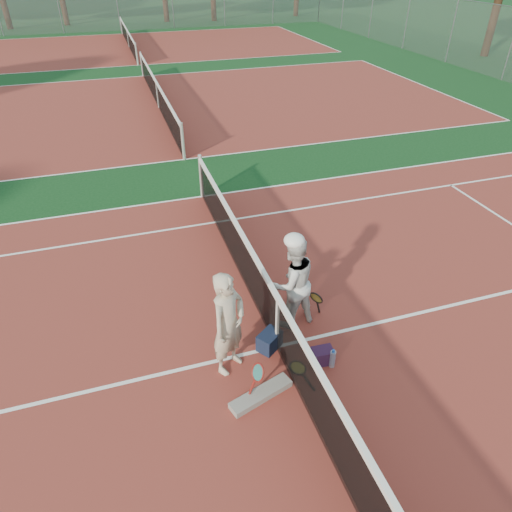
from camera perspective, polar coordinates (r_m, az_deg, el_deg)
The scene contains 17 objects.
ground at distance 7.35m, azimuth 2.59°, elevation -11.29°, with size 130.00×130.00×0.00m, color #0E3314.
court_main at distance 7.35m, azimuth 2.59°, elevation -11.27°, with size 23.77×10.97×0.01m, color maroon.
court_far_a at distance 19.12m, azimuth -12.03°, elevation 17.68°, with size 23.77×10.97×0.01m, color maroon.
court_far_b at distance 32.28m, azimuth -15.57°, elevation 23.85°, with size 23.77×10.97×0.01m, color maroon.
net_main at distance 6.99m, azimuth 2.69°, elevation -8.36°, with size 0.10×10.98×1.02m, color black, non-canonical shape.
net_far_a at distance 18.99m, azimuth -12.23°, elevation 19.14°, with size 0.10×10.98×1.02m, color black, non-canonical shape.
net_far_b at distance 32.20m, azimuth -15.72°, elevation 24.73°, with size 0.10×10.98×1.02m, color black, non-canonical shape.
fence_back at distance 39.02m, azimuth -16.91°, elevation 27.55°, with size 32.00×0.06×3.00m, color slate, non-canonical shape.
player_a at distance 6.49m, azimuth -3.47°, elevation -8.48°, with size 0.62×0.40×1.69m, color #C0B095.
player_b at distance 7.26m, azimuth 4.52°, elevation -3.31°, with size 0.80×0.63×1.65m, color silver.
racket_red at distance 6.52m, azimuth 0.23°, elevation -15.28°, with size 0.25×0.27×0.57m, color maroon, non-canonical shape.
racket_black_held at distance 7.71m, azimuth 7.45°, elevation -6.12°, with size 0.25×0.27×0.57m, color black, non-canonical shape.
racket_spare at distance 7.05m, azimuth 5.24°, elevation -13.74°, with size 0.60×0.27×0.03m, color black, non-canonical shape.
sports_bag_navy at distance 7.23m, azimuth 1.69°, elevation -10.55°, with size 0.38×0.26×0.30m, color black.
sports_bag_purple at distance 7.10m, azimuth 8.28°, elevation -12.26°, with size 0.32×0.22×0.26m, color #27102B.
net_cover_canvas at distance 6.66m, azimuth 0.63°, elevation -16.93°, with size 0.96×0.22×0.10m, color slate.
water_bottle at distance 7.05m, azimuth 9.53°, elevation -12.60°, with size 0.09×0.09×0.30m, color #C9E3FF.
Camera 1 is at (-1.88, -4.79, 5.24)m, focal length 32.00 mm.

